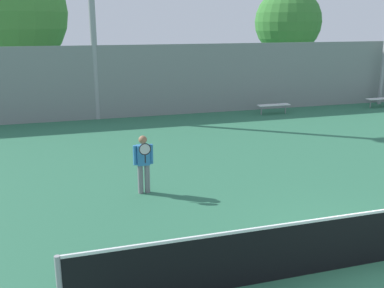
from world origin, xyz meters
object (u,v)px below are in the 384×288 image
at_px(bench_courtside_far, 274,105).
at_px(tree_green_broad, 288,22).
at_px(tennis_net, 375,236).
at_px(tennis_player, 143,161).
at_px(tree_green_tall, 4,12).
at_px(bench_courtside_near, 383,99).

relative_size(bench_courtside_far, tree_green_broad, 0.26).
bearing_deg(tree_green_broad, tennis_net, -113.89).
height_order(tennis_player, tree_green_tall, tree_green_tall).
distance_m(bench_courtside_far, tree_green_tall, 15.34).
bearing_deg(tennis_player, bench_courtside_far, 46.76).
xyz_separation_m(tennis_net, tree_green_tall, (-7.76, 21.02, 4.35)).
distance_m(tennis_player, bench_courtside_far, 11.85).
height_order(tennis_net, bench_courtside_far, tennis_net).
bearing_deg(bench_courtside_far, tennis_player, -133.64).
xyz_separation_m(tennis_net, bench_courtside_far, (4.77, 13.38, -0.11)).
height_order(bench_courtside_near, bench_courtside_far, same).
bearing_deg(tree_green_tall, tree_green_broad, -6.37).
bearing_deg(tennis_net, tree_green_tall, 110.26).
bearing_deg(bench_courtside_near, tennis_net, -129.94).
bearing_deg(tree_green_tall, bench_courtside_near, -21.96).
bearing_deg(tennis_player, tree_green_broad, 50.82).
bearing_deg(bench_courtside_near, tree_green_tall, 158.04).
bearing_deg(tree_green_tall, tennis_player, -74.96).
relative_size(tennis_net, tennis_player, 7.25).
xyz_separation_m(bench_courtside_near, tree_green_broad, (-2.69, 5.83, 3.95)).
xyz_separation_m(tennis_player, tree_green_tall, (-4.36, 16.21, 4.01)).
bearing_deg(tennis_net, tennis_player, 125.29).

